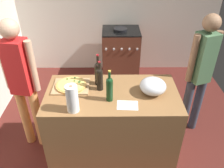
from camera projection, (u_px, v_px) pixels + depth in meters
name	position (u px, v px, depth m)	size (l,w,h in m)	color
ground_plane	(111.00, 113.00, 3.63)	(3.98, 3.46, 0.02)	#511E19
kitchen_wall_rear	(110.00, 3.00, 4.15)	(3.98, 0.10, 2.60)	silver
counter	(112.00, 124.00, 2.75)	(1.44, 0.76, 0.92)	olive
cutting_board	(71.00, 86.00, 2.58)	(0.40, 0.32, 0.02)	tan
pizza	(71.00, 85.00, 2.57)	(0.34, 0.34, 0.03)	tan
mixing_bowl	(153.00, 86.00, 2.45)	(0.28, 0.28, 0.17)	#B2B2B7
paper_towel_roll	(72.00, 99.00, 2.18)	(0.12, 0.12, 0.29)	white
wine_bottle_clear	(98.00, 72.00, 2.56)	(0.08, 0.08, 0.37)	black
wine_bottle_amber	(110.00, 88.00, 2.31)	(0.07, 0.07, 0.35)	#143819
wine_bottle_green	(100.00, 78.00, 2.47)	(0.07, 0.07, 0.35)	black
recipe_sheet	(127.00, 105.00, 2.32)	(0.21, 0.15, 0.00)	white
stove	(121.00, 54.00, 4.27)	(0.66, 0.59, 0.98)	brown
person_in_stripes	(22.00, 80.00, 2.60)	(0.40, 0.24, 1.68)	#D88C4C
person_in_red	(200.00, 71.00, 2.82)	(0.36, 0.26, 1.65)	#383D4C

